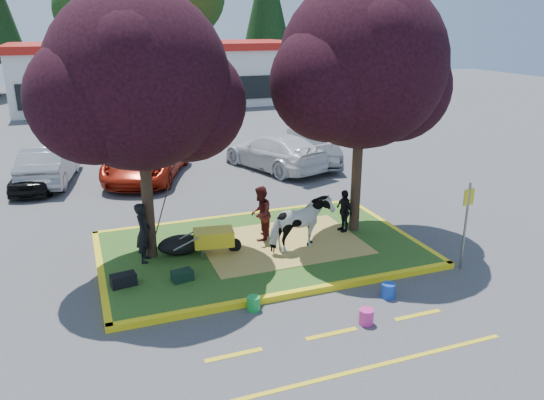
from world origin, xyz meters
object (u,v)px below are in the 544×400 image
object	(u,v)px
cow	(301,224)
wheelbarrow	(214,238)
handler	(143,233)
bucket_pink	(366,317)
calf	(180,245)
car_silver	(50,163)
bucket_blue	(388,291)
bucket_green	(254,303)
sign_post	(466,217)
car_black	(36,172)

from	to	relation	value
cow	wheelbarrow	xyz separation A→B (m)	(-2.17, 0.51, -0.25)
handler	bucket_pink	bearing A→B (deg)	-122.63
calf	handler	size ratio (longest dim) A/B	0.75
calf	wheelbarrow	world-z (taller)	wheelbarrow
car_silver	bucket_blue	bearing A→B (deg)	130.44
handler	bucket_green	xyz separation A→B (m)	(1.85, -2.96, -0.75)
handler	sign_post	distance (m)	7.84
calf	cow	bearing A→B (deg)	-33.69
bucket_green	sign_post	bearing A→B (deg)	1.05
calf	bucket_green	world-z (taller)	calf
bucket_blue	cow	bearing A→B (deg)	108.93
wheelbarrow	bucket_blue	bearing A→B (deg)	-38.18
bucket_pink	handler	bearing A→B (deg)	131.72
car_black	bucket_green	bearing A→B (deg)	-57.98
calf	wheelbarrow	xyz separation A→B (m)	(0.81, -0.36, 0.22)
bucket_pink	car_silver	xyz separation A→B (m)	(-6.15, 13.01, 0.57)
calf	car_silver	xyz separation A→B (m)	(-3.25, 8.62, 0.34)
bucket_green	car_black	distance (m)	11.96
handler	bucket_pink	xyz separation A→B (m)	(3.81, -4.27, -0.75)
sign_post	bucket_blue	xyz separation A→B (m)	(-2.47, -0.63, -1.18)
handler	car_silver	xyz separation A→B (m)	(-2.35, 8.75, -0.17)
handler	sign_post	world-z (taller)	sign_post
wheelbarrow	sign_post	size ratio (longest dim) A/B	0.81
cow	calf	world-z (taller)	cow
cow	bucket_green	xyz separation A→B (m)	(-2.03, -2.21, -0.71)
cow	handler	size ratio (longest dim) A/B	1.12
car_silver	calf	bearing A→B (deg)	120.73
cow	car_black	bearing A→B (deg)	23.06
calf	car_black	distance (m)	8.76
sign_post	car_black	bearing A→B (deg)	125.96
cow	bucket_blue	world-z (taller)	cow
sign_post	car_silver	bearing A→B (deg)	122.83
handler	car_black	world-z (taller)	handler
wheelbarrow	sign_post	world-z (taller)	sign_post
bucket_green	car_silver	distance (m)	12.44
handler	bucket_blue	world-z (taller)	handler
wheelbarrow	bucket_blue	world-z (taller)	wheelbarrow
bucket_green	car_silver	xyz separation A→B (m)	(-4.19, 11.70, 0.58)
calf	car_silver	distance (m)	9.22
handler	bucket_green	world-z (taller)	handler
bucket_pink	bucket_blue	xyz separation A→B (m)	(1.01, 0.78, 0.00)
calf	wheelbarrow	bearing A→B (deg)	-41.41
calf	bucket_blue	xyz separation A→B (m)	(3.91, -3.61, -0.23)
handler	car_silver	world-z (taller)	handler
handler	car_silver	bearing A→B (deg)	30.66
cow	car_black	distance (m)	11.06
bucket_blue	car_black	bearing A→B (deg)	123.52
cow	car_silver	world-z (taller)	cow
bucket_blue	car_black	xyz separation A→B (m)	(-7.64, 11.53, 0.44)
bucket_green	calf	bearing A→B (deg)	107.04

